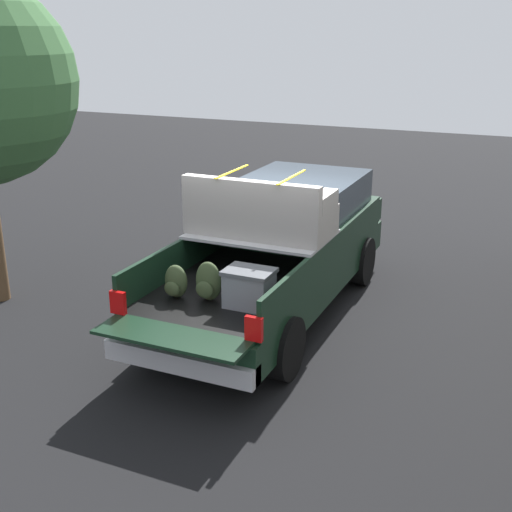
# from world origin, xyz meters

# --- Properties ---
(ground_plane) EXTENTS (40.00, 40.00, 0.00)m
(ground_plane) POSITION_xyz_m (0.00, 0.00, 0.00)
(ground_plane) COLOR black
(pickup_truck) EXTENTS (6.05, 2.06, 2.23)m
(pickup_truck) POSITION_xyz_m (0.36, -0.00, 0.97)
(pickup_truck) COLOR black
(pickup_truck) RESTS_ON ground_plane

